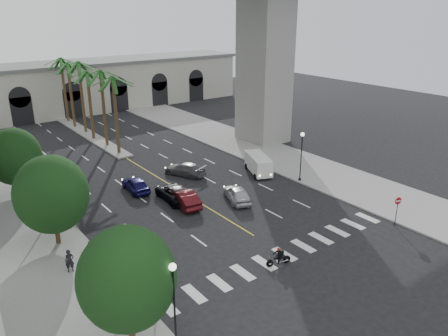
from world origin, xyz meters
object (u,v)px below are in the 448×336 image
lamp_post_left_near (174,299)px  do_not_enter_sign (398,205)px  car_b (184,198)px  car_d (185,169)px  traffic_signal_near (153,287)px  motorcycle_rider (279,257)px  pedestrian_a (70,261)px  lamp_post_right (301,152)px  lamp_post_left_far (51,178)px  car_c (174,193)px  car_e (136,184)px  traffic_signal_far (123,256)px  car_a (237,194)px  cargo_van (258,164)px  pedestrian_b (92,251)px

lamp_post_left_near → do_not_enter_sign: size_ratio=2.02×
car_b → do_not_enter_sign: (12.00, -13.98, 1.17)m
car_b → car_d: 7.89m
traffic_signal_near → motorcycle_rider: bearing=1.3°
traffic_signal_near → pedestrian_a: traffic_signal_near is taller
lamp_post_left_near → lamp_post_right: bearing=29.7°
lamp_post_left_far → car_b: (9.90, -5.83, -2.47)m
car_b → car_c: car_b is taller
car_e → car_d: bearing=-167.8°
car_c → car_d: car_c is taller
traffic_signal_far → car_a: (14.37, 6.59, -1.77)m
car_c → traffic_signal_far: bearing=50.2°
lamp_post_left_near → car_b: 18.28m
traffic_signal_far → car_a: traffic_signal_far is taller
lamp_post_right → do_not_enter_sign: 11.92m
lamp_post_right → cargo_van: 5.26m
traffic_signal_near → car_a: size_ratio=0.84×
car_a → car_c: (-4.57, 3.86, -0.04)m
car_d → do_not_enter_sign: (7.77, -20.64, 1.23)m
lamp_post_left_near → traffic_signal_near: 2.60m
lamp_post_right → car_b: bearing=170.4°
cargo_van → pedestrian_a: bearing=-140.4°
lamp_post_left_far → car_c: bearing=-22.3°
motorcycle_rider → lamp_post_right: bearing=52.2°
car_e → do_not_enter_sign: 24.27m
car_a → motorcycle_rider: bearing=87.0°
car_c → cargo_van: cargo_van is taller
lamp_post_right → do_not_enter_sign: bearing=-94.4°
car_c → car_e: size_ratio=1.20×
motorcycle_rider → do_not_enter_sign: 11.97m
traffic_signal_near → do_not_enter_sign: (21.80, -1.31, -0.59)m
lamp_post_left_far → car_b: lamp_post_left_far is taller
lamp_post_left_near → lamp_post_right: (22.80, 13.00, 0.00)m
car_b → pedestrian_a: size_ratio=2.78×
motorcycle_rider → car_b: car_b is taller
cargo_van → traffic_signal_far: bearing=-129.4°
traffic_signal_far → cargo_van: size_ratio=0.72×
car_e → pedestrian_b: pedestrian_b is taller
car_b → pedestrian_b: (-10.37, -4.34, 0.21)m
car_a → car_e: car_a is taller
car_a → car_c: size_ratio=0.86×
car_a → car_c: bearing=-20.3°
lamp_post_left_far → do_not_enter_sign: 29.56m
traffic_signal_far → car_c: bearing=46.8°
car_b → car_d: car_b is taller
lamp_post_right → pedestrian_b: bearing=-174.7°
lamp_post_right → car_b: (-12.90, 2.17, -2.47)m
lamp_post_left_far → pedestrian_a: size_ratio=3.25×
car_c → traffic_signal_near: bearing=59.2°
pedestrian_b → lamp_post_right: bearing=13.2°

